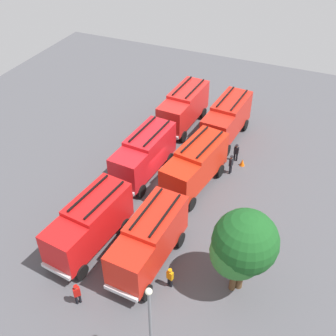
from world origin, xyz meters
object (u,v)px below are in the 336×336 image
at_px(firefighter_3, 77,294).
at_px(tree_0, 245,242).
at_px(fire_truck_2, 90,223).
at_px(firefighter_0, 236,152).
at_px(fire_truck_4, 195,165).
at_px(fire_truck_3, 227,119).
at_px(lamppost, 150,321).
at_px(fire_truck_1, 144,154).
at_px(fire_truck_5, 149,240).
at_px(traffic_cone_1, 242,162).
at_px(tree_1, 237,252).
at_px(firefighter_1, 170,277).
at_px(traffic_cone_0, 180,162).
at_px(firefighter_2, 231,164).
at_px(fire_truck_0, 184,107).

bearing_deg(firefighter_3, tree_0, 70.83).
relative_size(fire_truck_2, firefighter_0, 4.43).
bearing_deg(fire_truck_4, fire_truck_3, -172.63).
bearing_deg(lamppost, tree_0, 155.28).
distance_m(fire_truck_3, lamppost, 23.14).
bearing_deg(fire_truck_1, fire_truck_5, 32.29).
distance_m(fire_truck_3, fire_truck_4, 7.92).
bearing_deg(tree_0, traffic_cone_1, -165.60).
relative_size(tree_1, traffic_cone_1, 7.95).
bearing_deg(lamppost, fire_truck_3, -172.76).
xyz_separation_m(fire_truck_3, firefighter_3, (21.43, -2.82, -1.23)).
height_order(firefighter_1, tree_0, tree_0).
xyz_separation_m(fire_truck_4, tree_1, (8.68, 5.86, 1.33)).
distance_m(fire_truck_3, tree_1, 17.58).
relative_size(firefighter_1, tree_0, 0.26).
relative_size(tree_1, traffic_cone_0, 7.28).
bearing_deg(traffic_cone_0, firefighter_2, 98.42).
bearing_deg(firefighter_2, tree_1, -64.00).
bearing_deg(firefighter_0, fire_truck_3, -150.90).
relative_size(firefighter_1, traffic_cone_1, 2.45).
distance_m(firefighter_0, traffic_cone_0, 5.12).
bearing_deg(lamppost, fire_truck_0, -162.26).
relative_size(fire_truck_0, firefighter_1, 4.59).
bearing_deg(fire_truck_1, lamppost, 31.63).
height_order(fire_truck_1, tree_1, tree_1).
relative_size(fire_truck_3, lamppost, 1.16).
bearing_deg(traffic_cone_0, fire_truck_1, -43.69).
xyz_separation_m(firefighter_3, lamppost, (1.47, 5.73, 2.82)).
xyz_separation_m(fire_truck_5, firefighter_2, (-11.59, 2.23, -1.13)).
distance_m(tree_0, traffic_cone_0, 13.94).
bearing_deg(traffic_cone_1, firefighter_2, -24.13).
distance_m(fire_truck_2, tree_0, 10.74).
height_order(firefighter_1, firefighter_2, firefighter_2).
bearing_deg(fire_truck_1, fire_truck_3, 154.53).
relative_size(fire_truck_2, tree_1, 1.44).
xyz_separation_m(firefighter_3, traffic_cone_0, (-15.64, 0.43, -0.57)).
bearing_deg(lamppost, traffic_cone_1, -179.45).
xyz_separation_m(fire_truck_3, traffic_cone_0, (5.78, -2.39, -1.80)).
xyz_separation_m(fire_truck_4, firefighter_2, (-2.79, 2.28, -1.13)).
height_order(fire_truck_1, firefighter_1, fire_truck_1).
bearing_deg(firefighter_0, firefighter_1, -2.93).
xyz_separation_m(fire_truck_0, fire_truck_2, (17.42, 0.01, 0.00)).
relative_size(fire_truck_1, fire_truck_4, 0.98).
distance_m(tree_1, traffic_cone_1, 13.63).
distance_m(fire_truck_5, traffic_cone_1, 13.49).
distance_m(firefighter_3, traffic_cone_1, 18.63).
bearing_deg(traffic_cone_0, firefighter_3, -1.56).
xyz_separation_m(fire_truck_2, firefighter_3, (4.49, 1.74, -1.23)).
height_order(fire_truck_4, firefighter_1, fire_truck_4).
bearing_deg(firefighter_0, fire_truck_1, -55.66).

